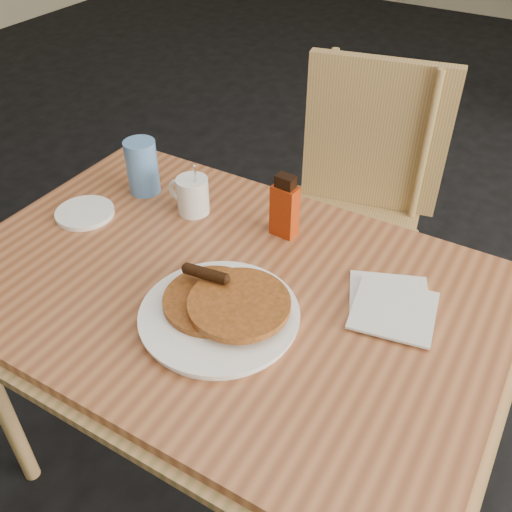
% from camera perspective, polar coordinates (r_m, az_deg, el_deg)
% --- Properties ---
extents(floor, '(10.00, 10.00, 0.00)m').
position_cam_1_polar(floor, '(1.77, -1.24, -22.13)').
color(floor, black).
rests_on(floor, ground).
extents(main_table, '(1.20, 0.82, 0.75)m').
position_cam_1_polar(main_table, '(1.24, -3.42, -4.06)').
color(main_table, '#A8653B').
rests_on(main_table, floor).
extents(chair_main_far, '(0.52, 0.53, 0.98)m').
position_cam_1_polar(chair_main_far, '(1.82, 10.05, 6.25)').
color(chair_main_far, tan).
rests_on(chair_main_far, floor).
extents(pancake_plate, '(0.32, 0.32, 0.07)m').
position_cam_1_polar(pancake_plate, '(1.12, -3.49, -5.43)').
color(pancake_plate, white).
rests_on(pancake_plate, main_table).
extents(coffee_mug, '(0.11, 0.08, 0.15)m').
position_cam_1_polar(coffee_mug, '(1.40, -6.42, 6.12)').
color(coffee_mug, white).
rests_on(coffee_mug, main_table).
extents(syrup_bottle, '(0.06, 0.04, 0.16)m').
position_cam_1_polar(syrup_bottle, '(1.30, 2.88, 4.83)').
color(syrup_bottle, maroon).
rests_on(syrup_bottle, main_table).
extents(napkin_stack, '(0.22, 0.23, 0.01)m').
position_cam_1_polar(napkin_stack, '(1.18, 13.40, -4.79)').
color(napkin_stack, silver).
rests_on(napkin_stack, main_table).
extents(blue_tumbler, '(0.09, 0.09, 0.14)m').
position_cam_1_polar(blue_tumbler, '(1.49, -11.31, 8.73)').
color(blue_tumbler, '#5283C1').
rests_on(blue_tumbler, main_table).
extents(side_saucer, '(0.15, 0.15, 0.01)m').
position_cam_1_polar(side_saucer, '(1.46, -16.74, 4.16)').
color(side_saucer, white).
rests_on(side_saucer, main_table).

